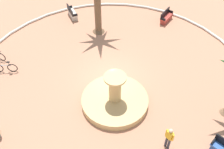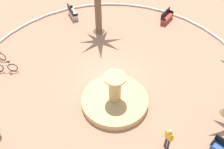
{
  "view_description": "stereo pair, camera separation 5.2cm",
  "coord_description": "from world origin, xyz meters",
  "px_view_note": "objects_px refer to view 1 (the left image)",
  "views": [
    {
      "loc": [
        9.32,
        8.6,
        13.05
      ],
      "look_at": [
        0.45,
        0.51,
        1.0
      ],
      "focal_mm": 41.66,
      "sensor_mm": 36.0,
      "label": 1
    },
    {
      "loc": [
        9.29,
        8.64,
        13.05
      ],
      "look_at": [
        0.45,
        0.51,
        1.0
      ],
      "focal_mm": 41.66,
      "sensor_mm": 36.0,
      "label": 2
    }
  ],
  "objects_px": {
    "bicycle_by_lamppost": "(5,68)",
    "bench_east": "(166,18)",
    "bench_north": "(72,14)",
    "person_pedestrian_stroll": "(169,138)",
    "fountain": "(115,100)"
  },
  "relations": [
    {
      "from": "person_pedestrian_stroll",
      "to": "fountain",
      "type": "bearing_deg",
      "value": -95.17
    },
    {
      "from": "bicycle_by_lamppost",
      "to": "fountain",
      "type": "bearing_deg",
      "value": 112.06
    },
    {
      "from": "bench_east",
      "to": "bicycle_by_lamppost",
      "type": "xyz_separation_m",
      "value": [
        13.1,
        -4.78,
        0.04
      ]
    },
    {
      "from": "bench_east",
      "to": "bicycle_by_lamppost",
      "type": "height_order",
      "value": "bench_east"
    },
    {
      "from": "bicycle_by_lamppost",
      "to": "person_pedestrian_stroll",
      "type": "height_order",
      "value": "person_pedestrian_stroll"
    },
    {
      "from": "fountain",
      "to": "person_pedestrian_stroll",
      "type": "distance_m",
      "value": 4.26
    },
    {
      "from": "bicycle_by_lamppost",
      "to": "bench_east",
      "type": "bearing_deg",
      "value": 159.96
    },
    {
      "from": "bicycle_by_lamppost",
      "to": "person_pedestrian_stroll",
      "type": "distance_m",
      "value": 12.16
    },
    {
      "from": "bench_east",
      "to": "person_pedestrian_stroll",
      "type": "bearing_deg",
      "value": 34.22
    },
    {
      "from": "fountain",
      "to": "bicycle_by_lamppost",
      "type": "bearing_deg",
      "value": -67.94
    },
    {
      "from": "bench_north",
      "to": "person_pedestrian_stroll",
      "type": "relative_size",
      "value": 0.98
    },
    {
      "from": "bicycle_by_lamppost",
      "to": "person_pedestrian_stroll",
      "type": "bearing_deg",
      "value": 102.94
    },
    {
      "from": "bench_east",
      "to": "bicycle_by_lamppost",
      "type": "bearing_deg",
      "value": -20.04
    },
    {
      "from": "bench_east",
      "to": "person_pedestrian_stroll",
      "type": "distance_m",
      "value": 12.57
    },
    {
      "from": "bench_north",
      "to": "person_pedestrian_stroll",
      "type": "bearing_deg",
      "value": 69.12
    }
  ]
}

